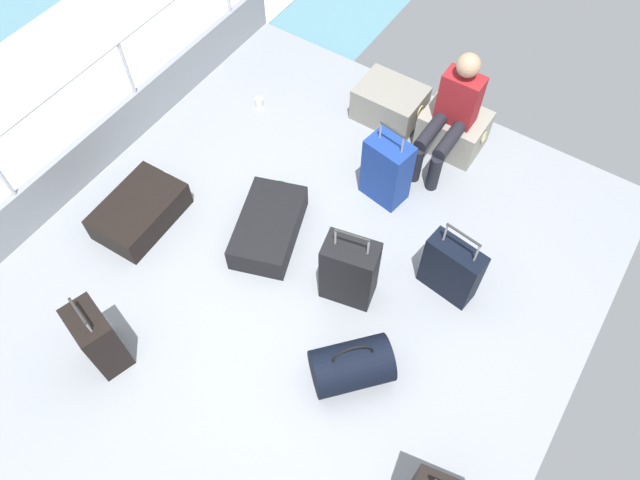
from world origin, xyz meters
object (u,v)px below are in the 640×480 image
passenger_seated (452,112)px  suitcase_5 (451,269)px  suitcase_7 (269,227)px  suitcase_1 (387,170)px  duffel_bag (352,366)px  cargo_crate_0 (390,103)px  paper_cup (259,102)px  cargo_crate_1 (453,130)px  suitcase_4 (349,271)px  suitcase_6 (140,211)px  suitcase_0 (98,338)px

passenger_seated → suitcase_5: 1.42m
suitcase_7 → suitcase_5: bearing=14.3°
suitcase_1 → duffel_bag: (0.64, -1.59, -0.14)m
cargo_crate_0 → paper_cup: cargo_crate_0 is taller
cargo_crate_0 → suitcase_7: (-0.15, -1.77, -0.05)m
suitcase_7 → duffel_bag: duffel_bag is taller
duffel_bag → cargo_crate_0: bearing=113.9°
cargo_crate_1 → suitcase_5: (0.66, -1.40, 0.09)m
suitcase_5 → paper_cup: suitcase_5 is taller
suitcase_1 → suitcase_4: (0.26, -1.01, 0.00)m
cargo_crate_0 → suitcase_4: 1.99m
cargo_crate_1 → duffel_bag: bearing=-80.3°
suitcase_5 → suitcase_4: bearing=-143.6°
suitcase_7 → paper_cup: suitcase_7 is taller
duffel_bag → paper_cup: (-2.22, 1.86, -0.13)m
suitcase_1 → suitcase_5: bearing=-31.5°
suitcase_6 → suitcase_7: size_ratio=0.85×
cargo_crate_1 → suitcase_4: size_ratio=0.73×
passenger_seated → suitcase_1: 0.75m
passenger_seated → suitcase_1: bearing=-108.5°
cargo_crate_1 → suitcase_5: suitcase_5 is taller
suitcase_7 → paper_cup: size_ratio=9.16×
suitcase_6 → duffel_bag: duffel_bag is taller
suitcase_1 → suitcase_6: size_ratio=1.05×
passenger_seated → paper_cup: size_ratio=10.79×
cargo_crate_1 → suitcase_5: size_ratio=0.78×
cargo_crate_0 → passenger_seated: bearing=-14.7°
suitcase_0 → duffel_bag: suitcase_0 is taller
suitcase_5 → suitcase_7: 1.53m
suitcase_6 → suitcase_7: (1.01, 0.47, -0.00)m
cargo_crate_0 → cargo_crate_1: bearing=0.7°
suitcase_1 → suitcase_4: 1.04m
suitcase_0 → suitcase_7: (0.37, 1.53, -0.19)m
suitcase_1 → duffel_bag: size_ratio=1.25×
cargo_crate_1 → suitcase_1: bearing=-104.8°
suitcase_4 → paper_cup: 2.25m
duffel_bag → suitcase_4: bearing=123.7°
cargo_crate_0 → suitcase_7: cargo_crate_0 is taller
suitcase_4 → passenger_seated: bearing=91.1°
suitcase_4 → duffel_bag: suitcase_4 is taller
suitcase_6 → suitcase_4: bearing=11.7°
paper_cup → suitcase_4: bearing=-34.9°
cargo_crate_0 → suitcase_5: 1.93m
cargo_crate_1 → suitcase_1: suitcase_1 is taller
suitcase_1 → suitcase_4: bearing=-75.8°
cargo_crate_0 → suitcase_4: size_ratio=0.79×
passenger_seated → paper_cup: passenger_seated is taller
suitcase_6 → suitcase_0: bearing=-58.8°
cargo_crate_1 → cargo_crate_0: bearing=-179.3°
cargo_crate_0 → passenger_seated: passenger_seated is taller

